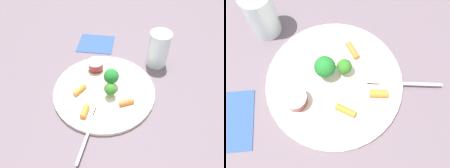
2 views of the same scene
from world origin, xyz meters
The scene contains 11 objects.
ground_plane centered at (0.00, 0.00, 0.00)m, with size 2.40×2.40×0.00m, color #62545F.
plate centered at (0.00, 0.00, 0.01)m, with size 0.30×0.30×0.01m, color silver.
sauce_cup centered at (0.05, -0.08, 0.03)m, with size 0.05×0.05×0.03m.
broccoli_floret_0 centered at (-0.02, -0.02, 0.05)m, with size 0.05×0.05×0.06m.
broccoli_floret_1 centered at (-0.03, 0.02, 0.04)m, with size 0.03×0.03×0.04m.
carrot_stick_0 centered at (0.02, 0.10, 0.02)m, with size 0.02×0.02×0.04m, color orange.
carrot_stick_1 centered at (0.07, 0.03, 0.02)m, with size 0.01×0.01×0.04m, color orange.
carrot_stick_2 centered at (-0.08, 0.04, 0.02)m, with size 0.01×0.01×0.04m, color orange.
fork centered at (-0.01, 0.15, 0.01)m, with size 0.02×0.16×0.00m.
drinking_glass centered at (-0.13, -0.17, 0.06)m, with size 0.07×0.07×0.12m, color silver.
napkin centered at (0.10, -0.22, 0.00)m, with size 0.13×0.11×0.00m, color #2C4B86.
Camera 2 is at (0.20, 0.02, 0.53)m, focal length 40.95 mm.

